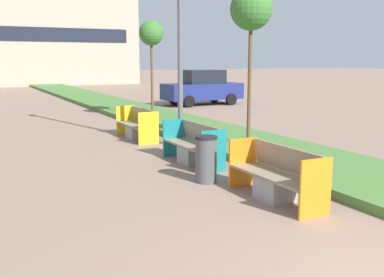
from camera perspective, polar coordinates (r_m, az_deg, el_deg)
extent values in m
cube|color=#4C7A38|center=(16.00, -0.98, 1.66)|extent=(2.80, 120.00, 0.18)
cube|color=tan|center=(45.38, -17.92, 11.79)|extent=(16.37, 5.42, 8.29)
cube|color=#1E2333|center=(42.69, -17.30, 12.51)|extent=(13.75, 0.08, 1.20)
cube|color=#9E9B96|center=(8.01, 10.45, -6.26)|extent=(0.52, 0.60, 0.42)
cube|color=gray|center=(7.95, 10.51, -4.66)|extent=(0.58, 1.95, 0.05)
cube|color=gray|center=(8.05, 12.08, -2.60)|extent=(0.14, 1.88, 0.48)
cube|color=orange|center=(7.21, 15.41, -6.13)|extent=(0.62, 0.04, 0.94)
cube|color=orange|center=(8.72, 6.48, -3.02)|extent=(0.62, 0.04, 0.94)
cube|color=#9E9B96|center=(10.55, 0.04, -2.11)|extent=(0.52, 0.60, 0.42)
cube|color=gray|center=(10.50, 0.04, -0.89)|extent=(0.58, 1.92, 0.05)
cube|color=gray|center=(10.58, 1.33, 0.64)|extent=(0.14, 1.85, 0.48)
cube|color=#197A7F|center=(9.65, 2.73, -1.68)|extent=(0.62, 0.04, 0.94)
cube|color=#197A7F|center=(11.36, -2.25, 0.11)|extent=(0.62, 0.04, 0.94)
cube|color=#9E9B96|center=(13.89, -7.07, 0.78)|extent=(0.52, 0.60, 0.42)
cube|color=gray|center=(13.85, -7.09, 1.72)|extent=(0.58, 1.95, 0.05)
cube|color=gray|center=(13.91, -6.07, 2.87)|extent=(0.14, 1.87, 0.48)
cube|color=yellow|center=(12.93, -5.54, 1.30)|extent=(0.62, 0.04, 0.94)
cube|color=yellow|center=(14.77, -8.44, 2.33)|extent=(0.62, 0.04, 0.94)
cylinder|color=#4C4F51|center=(8.94, 1.80, -2.81)|extent=(0.42, 0.42, 0.88)
cylinder|color=black|center=(8.85, 1.82, 0.14)|extent=(0.44, 0.44, 0.05)
cylinder|color=#56595B|center=(12.41, -1.54, 16.06)|extent=(0.14, 0.14, 7.46)
cylinder|color=brown|center=(12.06, 7.30, 6.50)|extent=(0.10, 0.10, 3.40)
sphere|color=#38702D|center=(12.10, 7.52, 15.99)|extent=(1.09, 1.09, 1.09)
cylinder|color=brown|center=(17.99, -5.10, 7.32)|extent=(0.10, 0.10, 3.16)
sphere|color=#38702D|center=(18.00, -5.19, 13.20)|extent=(0.97, 0.97, 0.97)
cube|color=navy|center=(24.15, 1.31, 6.02)|extent=(4.22, 1.81, 0.84)
cube|color=black|center=(24.10, 1.32, 7.87)|extent=(2.12, 1.58, 0.72)
cylinder|color=black|center=(24.05, 4.98, 4.97)|extent=(0.60, 0.20, 0.60)
cylinder|color=black|center=(25.58, 2.81, 5.30)|extent=(0.60, 0.20, 0.60)
cylinder|color=black|center=(22.80, -0.39, 4.72)|extent=(0.60, 0.20, 0.60)
cylinder|color=black|center=(24.41, -2.32, 5.07)|extent=(0.60, 0.20, 0.60)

